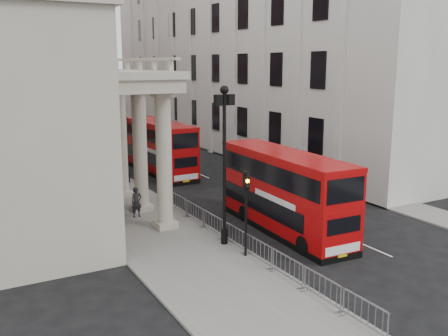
# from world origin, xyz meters

# --- Properties ---
(ground) EXTENTS (260.00, 260.00, 0.00)m
(ground) POSITION_xyz_m (0.00, 0.00, 0.00)
(ground) COLOR black
(ground) RESTS_ON ground
(sidewalk_west) EXTENTS (6.00, 140.00, 0.12)m
(sidewalk_west) POSITION_xyz_m (-3.00, 30.00, 0.06)
(sidewalk_west) COLOR slate
(sidewalk_west) RESTS_ON ground
(sidewalk_east) EXTENTS (3.00, 140.00, 0.12)m
(sidewalk_east) POSITION_xyz_m (13.50, 30.00, 0.06)
(sidewalk_east) COLOR slate
(sidewalk_east) RESTS_ON ground
(kerb) EXTENTS (0.20, 140.00, 0.14)m
(kerb) POSITION_xyz_m (-0.05, 30.00, 0.07)
(kerb) COLOR slate
(kerb) RESTS_ON ground
(east_building) EXTENTS (8.00, 55.00, 25.00)m
(east_building) POSITION_xyz_m (16.00, 32.00, 12.50)
(east_building) COLOR beige
(east_building) RESTS_ON ground
(monument_column) EXTENTS (8.00, 8.00, 54.20)m
(monument_column) POSITION_xyz_m (6.00, 92.00, 15.98)
(monument_column) COLOR #60605E
(monument_column) RESTS_ON ground
(lamp_post_south) EXTENTS (1.05, 0.44, 8.32)m
(lamp_post_south) POSITION_xyz_m (-0.60, 4.00, 4.91)
(lamp_post_south) COLOR black
(lamp_post_south) RESTS_ON sidewalk_west
(lamp_post_mid) EXTENTS (1.05, 0.44, 8.32)m
(lamp_post_mid) POSITION_xyz_m (-0.60, 20.00, 4.91)
(lamp_post_mid) COLOR black
(lamp_post_mid) RESTS_ON sidewalk_west
(lamp_post_north) EXTENTS (1.05, 0.44, 8.32)m
(lamp_post_north) POSITION_xyz_m (-0.60, 36.00, 4.91)
(lamp_post_north) COLOR black
(lamp_post_north) RESTS_ON sidewalk_west
(traffic_light) EXTENTS (0.28, 0.33, 4.30)m
(traffic_light) POSITION_xyz_m (-0.50, 1.98, 3.11)
(traffic_light) COLOR black
(traffic_light) RESTS_ON sidewalk_west
(crowd_barriers) EXTENTS (0.50, 18.75, 1.10)m
(crowd_barriers) POSITION_xyz_m (-0.35, 2.23, 0.67)
(crowd_barriers) COLOR gray
(crowd_barriers) RESTS_ON sidewalk_west
(bus_near) EXTENTS (3.03, 10.75, 4.60)m
(bus_near) POSITION_xyz_m (3.59, 4.53, 2.40)
(bus_near) COLOR #AC0709
(bus_near) RESTS_ON ground
(bus_far) EXTENTS (2.76, 10.59, 4.55)m
(bus_far) POSITION_xyz_m (3.17, 22.43, 2.38)
(bus_far) COLOR #A80709
(bus_far) RESTS_ON ground
(pedestrian_a) EXTENTS (0.72, 0.49, 1.89)m
(pedestrian_a) POSITION_xyz_m (-3.08, 10.75, 1.07)
(pedestrian_a) COLOR black
(pedestrian_a) RESTS_ON sidewalk_west
(pedestrian_b) EXTENTS (0.96, 0.86, 1.62)m
(pedestrian_b) POSITION_xyz_m (-4.69, 20.74, 0.93)
(pedestrian_b) COLOR black
(pedestrian_b) RESTS_ON sidewalk_west
(pedestrian_c) EXTENTS (0.96, 0.77, 1.72)m
(pedestrian_c) POSITION_xyz_m (-3.14, 20.29, 0.98)
(pedestrian_c) COLOR black
(pedestrian_c) RESTS_ON sidewalk_west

